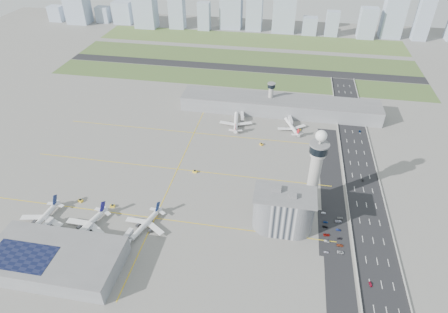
% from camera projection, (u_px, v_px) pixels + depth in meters
% --- Properties ---
extents(ground, '(1000.00, 1000.00, 0.00)m').
position_uv_depth(ground, '(216.00, 198.00, 293.03)').
color(ground, gray).
extents(grass_strip_0, '(480.00, 50.00, 0.08)m').
position_uv_depth(grass_strip_0, '(235.00, 79.00, 475.82)').
color(grass_strip_0, '#405729').
rests_on(grass_strip_0, ground).
extents(grass_strip_1, '(480.00, 60.00, 0.08)m').
position_uv_depth(grass_strip_1, '(243.00, 58.00, 535.80)').
color(grass_strip_1, '#465C2B').
rests_on(grass_strip_1, ground).
extents(grass_strip_2, '(480.00, 70.00, 0.08)m').
position_uv_depth(grass_strip_2, '(250.00, 40.00, 599.78)').
color(grass_strip_2, '#556D33').
rests_on(grass_strip_2, ground).
extents(runway, '(480.00, 22.00, 0.10)m').
position_uv_depth(runway, '(239.00, 68.00, 505.40)').
color(runway, black).
rests_on(runway, ground).
extents(highway, '(28.00, 500.00, 0.10)m').
position_uv_depth(highway, '(368.00, 216.00, 276.52)').
color(highway, black).
rests_on(highway, ground).
extents(barrier_left, '(0.60, 500.00, 1.20)m').
position_uv_depth(barrier_left, '(349.00, 213.00, 278.21)').
color(barrier_left, '#9E9E99').
rests_on(barrier_left, ground).
extents(barrier_right, '(0.60, 500.00, 1.20)m').
position_uv_depth(barrier_right, '(388.00, 218.00, 274.20)').
color(barrier_right, '#9E9E99').
rests_on(barrier_right, ground).
extents(landside_road, '(18.00, 260.00, 0.08)m').
position_uv_depth(landside_road, '(335.00, 221.00, 272.11)').
color(landside_road, black).
rests_on(landside_road, ground).
extents(parking_lot, '(20.00, 44.00, 0.10)m').
position_uv_depth(parking_lot, '(333.00, 233.00, 262.80)').
color(parking_lot, black).
rests_on(parking_lot, ground).
extents(taxiway_line_h_0, '(260.00, 0.60, 0.01)m').
position_uv_depth(taxiway_line_h_0, '(155.00, 218.00, 274.76)').
color(taxiway_line_h_0, yellow).
rests_on(taxiway_line_h_0, ground).
extents(taxiway_line_h_1, '(260.00, 0.60, 0.01)m').
position_uv_depth(taxiway_line_h_1, '(177.00, 169.00, 322.74)').
color(taxiway_line_h_1, yellow).
rests_on(taxiway_line_h_1, ground).
extents(taxiway_line_h_2, '(260.00, 0.60, 0.01)m').
position_uv_depth(taxiway_line_h_2, '(194.00, 133.00, 370.73)').
color(taxiway_line_h_2, yellow).
rests_on(taxiway_line_h_2, ground).
extents(taxiway_line_v, '(0.60, 260.00, 0.01)m').
position_uv_depth(taxiway_line_v, '(177.00, 169.00, 322.74)').
color(taxiway_line_v, yellow).
rests_on(taxiway_line_v, ground).
extents(control_tower, '(14.00, 14.00, 64.50)m').
position_uv_depth(control_tower, '(316.00, 166.00, 268.68)').
color(control_tower, '#ADAAA5').
rests_on(control_tower, ground).
extents(secondary_tower, '(8.60, 8.60, 31.90)m').
position_uv_depth(secondary_tower, '(271.00, 95.00, 397.73)').
color(secondary_tower, '#ADAAA5').
rests_on(secondary_tower, ground).
extents(admin_building, '(42.00, 24.00, 33.50)m').
position_uv_depth(admin_building, '(283.00, 211.00, 259.06)').
color(admin_building, '#B2B2B7').
rests_on(admin_building, ground).
extents(terminal_pier, '(210.00, 32.00, 15.80)m').
position_uv_depth(terminal_pier, '(279.00, 105.00, 401.06)').
color(terminal_pier, gray).
rests_on(terminal_pier, ground).
extents(near_terminal, '(84.00, 42.00, 13.00)m').
position_uv_depth(near_terminal, '(54.00, 259.00, 236.29)').
color(near_terminal, gray).
rests_on(near_terminal, ground).
extents(airplane_near_a, '(37.81, 43.31, 11.32)m').
position_uv_depth(airplane_near_a, '(40.00, 218.00, 266.98)').
color(airplane_near_a, white).
rests_on(airplane_near_a, ground).
extents(airplane_near_b, '(45.97, 50.06, 11.61)m').
position_uv_depth(airplane_near_b, '(85.00, 225.00, 261.60)').
color(airplane_near_b, white).
rests_on(airplane_near_b, ground).
extents(airplane_near_c, '(42.15, 45.90, 10.64)m').
position_uv_depth(airplane_near_c, '(144.00, 223.00, 263.52)').
color(airplane_near_c, white).
rests_on(airplane_near_c, ground).
extents(airplane_far_a, '(38.11, 43.20, 10.99)m').
position_uv_depth(airplane_far_a, '(236.00, 120.00, 380.31)').
color(airplane_far_a, white).
rests_on(airplane_far_a, ground).
extents(airplane_far_b, '(41.45, 44.19, 9.86)m').
position_uv_depth(airplane_far_b, '(292.00, 125.00, 373.72)').
color(airplane_far_b, white).
rests_on(airplane_far_b, ground).
extents(jet_bridge_near_0, '(5.39, 14.31, 5.70)m').
position_uv_depth(jet_bridge_near_0, '(39.00, 233.00, 258.76)').
color(jet_bridge_near_0, silver).
rests_on(jet_bridge_near_0, ground).
extents(jet_bridge_near_1, '(5.39, 14.31, 5.70)m').
position_uv_depth(jet_bridge_near_1, '(79.00, 239.00, 254.47)').
color(jet_bridge_near_1, silver).
rests_on(jet_bridge_near_1, ground).
extents(jet_bridge_near_2, '(5.39, 14.31, 5.70)m').
position_uv_depth(jet_bridge_near_2, '(121.00, 245.00, 250.17)').
color(jet_bridge_near_2, silver).
rests_on(jet_bridge_near_2, ground).
extents(jet_bridge_far_0, '(5.39, 14.31, 5.70)m').
position_uv_depth(jet_bridge_far_0, '(242.00, 114.00, 396.65)').
color(jet_bridge_far_0, silver).
rests_on(jet_bridge_far_0, ground).
extents(jet_bridge_far_1, '(5.39, 14.31, 5.70)m').
position_uv_depth(jet_bridge_far_1, '(289.00, 118.00, 389.49)').
color(jet_bridge_far_1, silver).
rests_on(jet_bridge_far_1, ground).
extents(tug_0, '(4.23, 3.60, 2.08)m').
position_uv_depth(tug_0, '(80.00, 200.00, 288.84)').
color(tug_0, yellow).
rests_on(tug_0, ground).
extents(tug_1, '(3.79, 2.89, 2.01)m').
position_uv_depth(tug_1, '(112.00, 206.00, 283.99)').
color(tug_1, yellow).
rests_on(tug_1, ground).
extents(tug_2, '(3.35, 4.10, 2.07)m').
position_uv_depth(tug_2, '(156.00, 214.00, 276.55)').
color(tug_2, '#EFB007').
rests_on(tug_2, ground).
extents(tug_3, '(3.76, 2.72, 2.09)m').
position_uv_depth(tug_3, '(195.00, 171.00, 318.57)').
color(tug_3, yellow).
rests_on(tug_3, ground).
extents(tug_4, '(3.84, 3.98, 1.91)m').
position_uv_depth(tug_4, '(261.00, 144.00, 352.65)').
color(tug_4, gold).
rests_on(tug_4, ground).
extents(tug_5, '(3.52, 2.91, 1.76)m').
position_uv_depth(tug_5, '(299.00, 129.00, 374.25)').
color(tug_5, gold).
rests_on(tug_5, ground).
extents(car_lot_0, '(3.24, 1.35, 1.10)m').
position_uv_depth(car_lot_0, '(326.00, 252.00, 248.46)').
color(car_lot_0, silver).
rests_on(car_lot_0, ground).
extents(car_lot_1, '(3.84, 1.64, 1.23)m').
position_uv_depth(car_lot_1, '(327.00, 241.00, 256.01)').
color(car_lot_1, gray).
rests_on(car_lot_1, ground).
extents(car_lot_2, '(4.67, 2.59, 1.24)m').
position_uv_depth(car_lot_2, '(327.00, 235.00, 260.71)').
color(car_lot_2, maroon).
rests_on(car_lot_2, ground).
extents(car_lot_3, '(3.97, 1.89, 1.12)m').
position_uv_depth(car_lot_3, '(325.00, 227.00, 267.04)').
color(car_lot_3, black).
rests_on(car_lot_3, ground).
extents(car_lot_4, '(3.40, 1.54, 1.13)m').
position_uv_depth(car_lot_4, '(326.00, 222.00, 270.77)').
color(car_lot_4, navy).
rests_on(car_lot_4, ground).
extents(car_lot_5, '(3.38, 1.38, 1.09)m').
position_uv_depth(car_lot_5, '(323.00, 213.00, 278.45)').
color(car_lot_5, white).
rests_on(car_lot_5, ground).
extents(car_lot_6, '(4.69, 2.32, 1.28)m').
position_uv_depth(car_lot_6, '(341.00, 252.00, 248.17)').
color(car_lot_6, '#A8AAAF').
rests_on(car_lot_6, ground).
extents(car_lot_7, '(4.53, 1.95, 1.30)m').
position_uv_depth(car_lot_7, '(340.00, 245.00, 253.06)').
color(car_lot_7, maroon).
rests_on(car_lot_7, ground).
extents(car_lot_8, '(3.43, 1.84, 1.11)m').
position_uv_depth(car_lot_8, '(340.00, 238.00, 258.16)').
color(car_lot_8, black).
rests_on(car_lot_8, ground).
extents(car_lot_9, '(3.37, 1.26, 1.10)m').
position_uv_depth(car_lot_9, '(338.00, 230.00, 264.58)').
color(car_lot_9, '#101C51').
rests_on(car_lot_9, ground).
extents(car_lot_10, '(4.92, 2.72, 1.30)m').
position_uv_depth(car_lot_10, '(338.00, 221.00, 271.35)').
color(car_lot_10, silver).
rests_on(car_lot_10, ground).
extents(car_lot_11, '(4.56, 2.30, 1.27)m').
position_uv_depth(car_lot_11, '(340.00, 218.00, 273.93)').
color(car_lot_11, gray).
rests_on(car_lot_11, ground).
extents(car_hw_0, '(2.02, 3.84, 1.24)m').
position_uv_depth(car_hw_0, '(371.00, 284.00, 228.16)').
color(car_hw_0, maroon).
rests_on(car_hw_0, ground).
extents(car_hw_1, '(1.20, 3.32, 1.09)m').
position_uv_depth(car_hw_1, '(363.00, 180.00, 309.45)').
color(car_hw_1, black).
rests_on(car_hw_1, ground).
extents(car_hw_2, '(2.42, 4.20, 1.10)m').
position_uv_depth(car_hw_2, '(360.00, 131.00, 371.93)').
color(car_hw_2, navy).
rests_on(car_hw_2, ground).
extents(car_hw_4, '(1.73, 3.79, 1.26)m').
position_uv_depth(car_hw_4, '(340.00, 104.00, 419.71)').
color(car_hw_4, gray).
rests_on(car_hw_4, ground).
extents(skyline_bldg_0, '(24.05, 19.24, 26.50)m').
position_uv_depth(skyline_bldg_0, '(56.00, 13.00, 676.67)').
color(skyline_bldg_0, '#9EADC1').
rests_on(skyline_bldg_0, ground).
extents(skyline_bldg_1, '(37.63, 30.10, 65.60)m').
position_uv_depth(skyline_bldg_1, '(77.00, 4.00, 655.34)').
color(skyline_bldg_1, '#9EADC1').
rests_on(skyline_bldg_1, ground).
extents(skyline_bldg_2, '(22.81, 18.25, 26.79)m').
position_uv_depth(skyline_bldg_2, '(103.00, 14.00, 670.97)').
color(skyline_bldg_2, '#9EADC1').
rests_on(skyline_bldg_2, ground).
extents(skyline_bldg_3, '(32.30, 25.84, 36.93)m').
position_uv_depth(skyline_bldg_3, '(123.00, 12.00, 663.42)').
color(skyline_bldg_3, '#9EADC1').
rests_on(skyline_bldg_3, ground).
extents(skyline_bldg_4, '(35.81, 28.65, 60.36)m').
position_uv_depth(skyline_bldg_4, '(145.00, 9.00, 636.78)').
color(skyline_bldg_4, '#9EADC1').
rests_on(skyline_bldg_4, ground).
extents(skyline_bldg_5, '(25.49, 20.39, 66.89)m').
position_uv_depth(skyline_bldg_5, '(177.00, 8.00, 630.67)').
color(skyline_bldg_5, '#9EADC1').
rests_on(skyline_bldg_5, ground).
extents(skyline_bldg_6, '(20.04, 16.03, 45.20)m').
position_uv_depth(skyline_bldg_6, '(204.00, 16.00, 628.79)').
color(skyline_bldg_6, '#9EADC1').
rests_on(skyline_bldg_6, ground).
extents(skyline_bldg_7, '(35.76, 28.61, 61.22)m').
position_uv_depth(skyline_bldg_7, '(231.00, 9.00, 633.11)').
color(skyline_bldg_7, '#9EADC1').
rests_on(skyline_bldg_7, ground).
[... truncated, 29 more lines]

